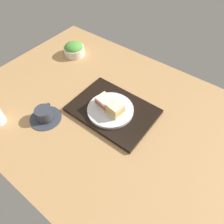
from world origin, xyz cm
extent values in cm
cube|color=tan|center=(0.00, 0.00, -1.50)|extent=(140.00, 100.00, 3.00)
cube|color=black|center=(-3.68, -1.57, 0.94)|extent=(39.36, 28.32, 1.88)
cylinder|color=silver|center=(-3.39, 0.14, 2.62)|extent=(21.95, 21.95, 1.49)
cube|color=beige|center=(-6.61, 0.66, 4.12)|extent=(7.36, 6.94, 1.50)
cube|color=gold|center=(-6.61, 0.66, 6.16)|extent=(7.52, 7.25, 2.58)
cube|color=beige|center=(-6.61, 0.66, 8.20)|extent=(7.36, 6.94, 1.50)
cube|color=#EFE5C1|center=(-0.17, -0.37, 4.13)|extent=(7.36, 6.94, 1.52)
cube|color=#B74C42|center=(-0.17, -0.37, 5.97)|extent=(7.67, 7.13, 2.17)
cube|color=#EFE5C1|center=(-0.17, -0.37, 7.82)|extent=(7.36, 6.94, 1.52)
cylinder|color=silver|center=(43.82, -24.32, 2.55)|extent=(12.59, 12.59, 5.10)
ellipsoid|color=#4C9338|center=(43.82, -24.32, 5.10)|extent=(11.29, 11.29, 6.21)
cylinder|color=#333842|center=(18.95, 21.02, 0.40)|extent=(14.90, 14.90, 0.80)
cylinder|color=#333842|center=(18.95, 21.02, 3.54)|extent=(7.73, 7.73, 5.47)
cylinder|color=black|center=(18.95, 21.02, 5.87)|extent=(7.11, 7.11, 0.40)
torus|color=#333842|center=(20.84, 16.97, 3.54)|extent=(2.36, 3.84, 3.87)
camera|label=1|loc=(-43.12, 50.64, 77.77)|focal=33.62mm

